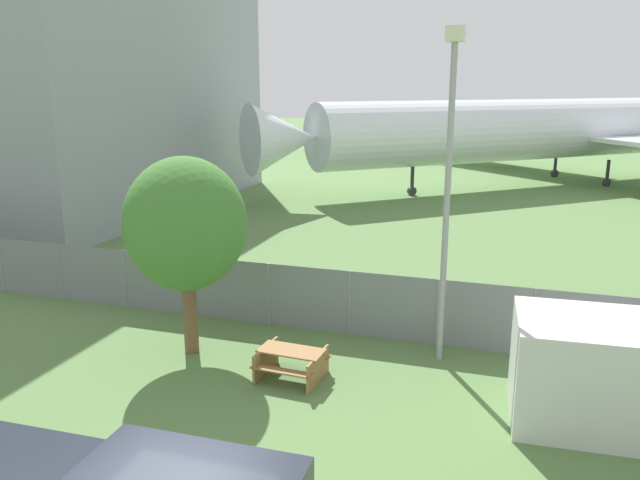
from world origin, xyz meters
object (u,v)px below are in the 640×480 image
airplane (569,129)px  portable_cabin (628,376)px  picnic_bench_near_cabin (291,361)px  tree_left_of_cabin (185,225)px

airplane → portable_cabin: airplane is taller
picnic_bench_near_cabin → tree_left_of_cabin: bearing=168.3°
portable_cabin → tree_left_of_cabin: (-10.76, 0.55, 2.43)m
picnic_bench_near_cabin → tree_left_of_cabin: (-3.17, 0.66, 3.12)m
airplane → portable_cabin: 36.00m
airplane → picnic_bench_near_cabin: (-8.27, -35.99, -3.48)m
picnic_bench_near_cabin → tree_left_of_cabin: size_ratio=0.31×
portable_cabin → picnic_bench_near_cabin: size_ratio=2.84×
airplane → portable_cabin: bearing=47.2°
picnic_bench_near_cabin → tree_left_of_cabin: 4.50m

